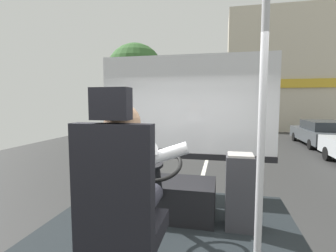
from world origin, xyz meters
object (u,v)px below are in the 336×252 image
Objects in this scene: parked_car_charcoal at (322,133)px; driver_seat at (120,213)px; bus_driver at (127,177)px; fare_box at (239,191)px; steering_console at (166,196)px; handrail_pole at (261,150)px.

driver_seat is at bearing -114.21° from parked_car_charcoal.
bus_driver reaches higher than fare_box.
steering_console is 0.27× the size of parked_car_charcoal.
fare_box is 0.19× the size of parked_car_charcoal.
fare_box is at bearing -8.95° from steering_console.
steering_console is at bearing -116.72° from parked_car_charcoal.
bus_driver is 0.86m from handrail_pole.
handrail_pole is (0.83, -1.15, 0.78)m from steering_console.
steering_console is at bearing 171.05° from fare_box.
handrail_pole reaches higher than steering_console.
bus_driver is 1.37m from fare_box.
steering_console is 0.55× the size of handrail_pole.
driver_seat reaches higher than fare_box.
steering_console is at bearing 125.91° from handrail_pole.
parked_car_charcoal is (5.38, 11.97, -0.79)m from driver_seat.
fare_box is at bearing 55.48° from driver_seat.
handrail_pole reaches higher than driver_seat.
driver_seat is 0.68× the size of handrail_pole.
handrail_pole reaches higher than bus_driver.
parked_car_charcoal is at bearing 67.02° from fare_box.
driver_seat reaches higher than bus_driver.
driver_seat is at bearing -90.00° from bus_driver.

